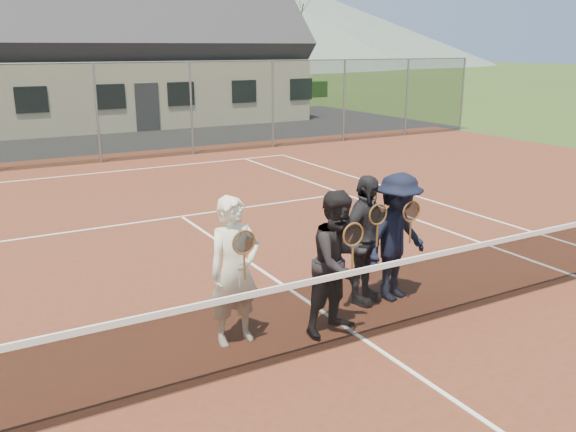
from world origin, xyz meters
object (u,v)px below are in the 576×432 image
clubhouse (128,35)px  player_a (235,271)px  tennis_net (365,300)px  player_d (397,237)px  player_b (339,262)px  player_c (364,240)px

clubhouse → player_a: 24.06m
player_a → clubhouse: bearing=77.0°
tennis_net → player_a: (-1.36, 0.75, 0.38)m
player_a → player_d: same height
player_a → tennis_net: bearing=-28.9°
player_b → player_c: bearing=35.2°
player_a → player_d: (2.50, 0.10, -0.00)m
player_d → clubhouse: bearing=83.0°
clubhouse → player_b: (-4.13, -23.61, -3.07)m
tennis_net → player_c: bearing=54.7°
player_c → player_b: bearing=-144.8°
player_c → player_d: 0.49m
tennis_net → player_a: 1.60m
player_a → player_d: size_ratio=1.00×
tennis_net → player_c: player_c is taller
clubhouse → player_c: size_ratio=8.67×
player_c → player_d: size_ratio=1.00×
player_a → player_b: bearing=-16.4°
tennis_net → player_c: size_ratio=6.49×
player_c → player_d: same height
clubhouse → player_d: size_ratio=8.67×
player_a → player_c: same height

